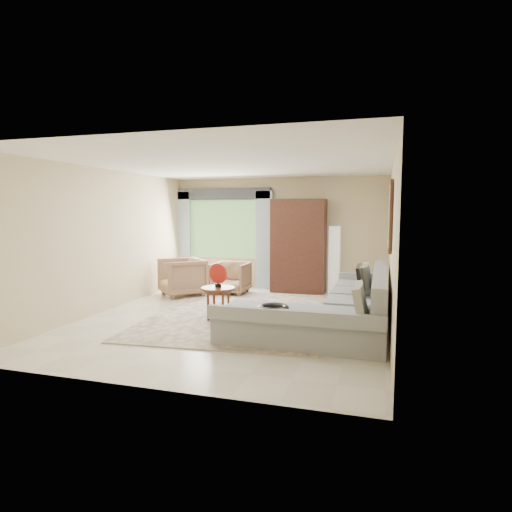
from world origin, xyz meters
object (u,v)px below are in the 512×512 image
(sectional_sofa, at_px, (341,312))
(potted_plant, at_px, (184,273))
(armchair_left, at_px, (182,277))
(armchair_right, at_px, (231,278))
(floor_lamp, at_px, (334,260))
(armoire, at_px, (299,246))
(tv_screen, at_px, (361,280))
(coffee_table, at_px, (218,303))

(sectional_sofa, distance_m, potted_plant, 5.13)
(armchair_left, relative_size, armchair_right, 1.15)
(floor_lamp, bearing_deg, armoire, -175.71)
(armchair_left, bearing_deg, tv_screen, 27.28)
(sectional_sofa, bearing_deg, floor_lamp, 98.33)
(tv_screen, height_order, armoire, armoire)
(sectional_sofa, distance_m, coffee_table, 2.03)
(armchair_left, relative_size, potted_plant, 1.54)
(armoire, xyz_separation_m, floor_lamp, (0.80, 0.06, -0.30))
(potted_plant, bearing_deg, armchair_right, -27.30)
(coffee_table, relative_size, potted_plant, 0.97)
(armchair_right, bearing_deg, floor_lamp, 18.41)
(armchair_right, relative_size, armoire, 0.37)
(armchair_right, height_order, potted_plant, armchair_right)
(sectional_sofa, xyz_separation_m, coffee_table, (-2.03, -0.02, 0.01))
(armchair_left, distance_m, armoire, 2.69)
(sectional_sofa, height_order, armchair_left, sectional_sofa)
(armchair_left, xyz_separation_m, armchair_right, (0.94, 0.50, -0.05))
(coffee_table, distance_m, armchair_left, 2.34)
(armchair_left, bearing_deg, sectional_sofa, 20.25)
(tv_screen, bearing_deg, armchair_right, 147.92)
(tv_screen, distance_m, potted_plant, 5.14)
(potted_plant, bearing_deg, coffee_table, -55.16)
(sectional_sofa, xyz_separation_m, armchair_right, (-2.63, 2.24, 0.07))
(coffee_table, height_order, armoire, armoire)
(armchair_right, bearing_deg, armoire, 25.51)
(armchair_left, height_order, armchair_right, armchair_left)
(armchair_right, distance_m, floor_lamp, 2.35)
(tv_screen, bearing_deg, potted_plant, 149.51)
(tv_screen, bearing_deg, coffee_table, -169.13)
(tv_screen, distance_m, armoire, 2.91)
(coffee_table, bearing_deg, sectional_sofa, 0.52)
(potted_plant, relative_size, floor_lamp, 0.39)
(coffee_table, bearing_deg, potted_plant, 124.84)
(tv_screen, distance_m, floor_lamp, 2.63)
(tv_screen, bearing_deg, armoire, 121.22)
(armchair_left, bearing_deg, armchair_right, 74.12)
(sectional_sofa, height_order, potted_plant, sectional_sofa)
(tv_screen, xyz_separation_m, coffee_table, (-2.30, -0.44, -0.42))
(sectional_sofa, relative_size, coffee_table, 6.13)
(potted_plant, relative_size, armoire, 0.28)
(tv_screen, distance_m, armchair_left, 4.07)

